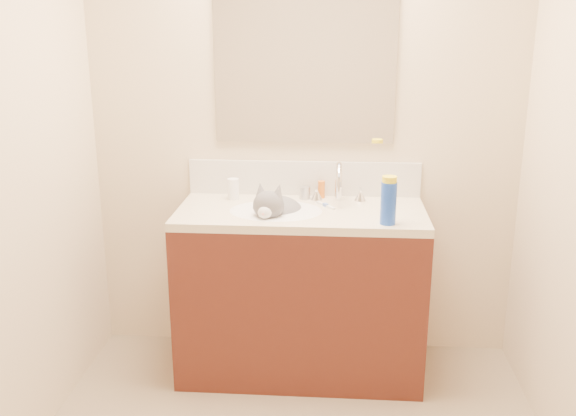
% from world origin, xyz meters
% --- Properties ---
extents(room_shell, '(2.24, 2.54, 2.52)m').
position_xyz_m(room_shell, '(0.00, 0.00, 1.49)').
color(room_shell, beige).
rests_on(room_shell, ground).
extents(vanity_cabinet, '(1.20, 0.55, 0.82)m').
position_xyz_m(vanity_cabinet, '(0.00, 0.97, 0.41)').
color(vanity_cabinet, '#4A1C13').
rests_on(vanity_cabinet, ground).
extents(counter_slab, '(1.20, 0.55, 0.04)m').
position_xyz_m(counter_slab, '(0.00, 0.97, 0.84)').
color(counter_slab, beige).
rests_on(counter_slab, vanity_cabinet).
extents(basin, '(0.45, 0.36, 0.14)m').
position_xyz_m(basin, '(-0.12, 0.94, 0.79)').
color(basin, white).
rests_on(basin, vanity_cabinet).
extents(faucet, '(0.28, 0.20, 0.21)m').
position_xyz_m(faucet, '(0.18, 1.11, 0.95)').
color(faucet, silver).
rests_on(faucet, counter_slab).
extents(cat, '(0.33, 0.41, 0.31)m').
position_xyz_m(cat, '(-0.12, 0.98, 0.83)').
color(cat, '#575457').
rests_on(cat, basin).
extents(backsplash, '(1.20, 0.02, 0.18)m').
position_xyz_m(backsplash, '(0.00, 1.24, 0.95)').
color(backsplash, silver).
rests_on(backsplash, counter_slab).
extents(mirror, '(0.90, 0.02, 0.80)m').
position_xyz_m(mirror, '(0.00, 1.24, 1.54)').
color(mirror, white).
rests_on(mirror, room_shell).
extents(pill_bottle, '(0.06, 0.06, 0.11)m').
position_xyz_m(pill_bottle, '(-0.36, 1.13, 0.91)').
color(pill_bottle, white).
rests_on(pill_bottle, counter_slab).
extents(pill_label, '(0.06, 0.06, 0.04)m').
position_xyz_m(pill_label, '(-0.36, 1.13, 0.90)').
color(pill_label, '#F4A128').
rests_on(pill_label, pill_bottle).
extents(silver_jar, '(0.06, 0.06, 0.06)m').
position_xyz_m(silver_jar, '(0.01, 1.16, 0.89)').
color(silver_jar, '#B7B7BC').
rests_on(silver_jar, counter_slab).
extents(amber_bottle, '(0.05, 0.05, 0.09)m').
position_xyz_m(amber_bottle, '(0.09, 1.19, 0.90)').
color(amber_bottle, orange).
rests_on(amber_bottle, counter_slab).
extents(toothbrush, '(0.10, 0.12, 0.01)m').
position_xyz_m(toothbrush, '(0.12, 1.03, 0.87)').
color(toothbrush, white).
rests_on(toothbrush, counter_slab).
extents(toothbrush_head, '(0.03, 0.03, 0.02)m').
position_xyz_m(toothbrush_head, '(0.12, 1.03, 0.87)').
color(toothbrush_head, '#6482D4').
rests_on(toothbrush_head, counter_slab).
extents(spray_can, '(0.09, 0.09, 0.19)m').
position_xyz_m(spray_can, '(0.40, 0.78, 0.96)').
color(spray_can, blue).
rests_on(spray_can, counter_slab).
extents(spray_cap, '(0.08, 0.08, 0.04)m').
position_xyz_m(spray_cap, '(0.40, 0.78, 1.06)').
color(spray_cap, yellow).
rests_on(spray_cap, spray_can).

